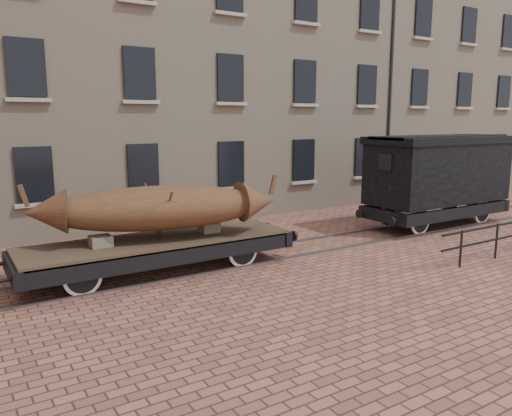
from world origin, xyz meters
TOP-DOWN VIEW (x-y plane):
  - ground at (0.00, 0.00)m, footprint 90.00×90.00m
  - warehouse_cream at (3.00, 9.99)m, footprint 40.00×10.19m
  - rail_track at (0.00, 0.00)m, footprint 30.00×1.52m
  - flatcar_wagon at (-3.95, 0.00)m, footprint 7.62×2.07m
  - iron_boat at (-3.91, -0.00)m, footprint 6.29×2.99m
  - goods_van at (6.86, 0.00)m, footprint 6.39×2.33m

SIDE VIEW (x-z plane):
  - ground at x=0.00m, z-range 0.00..0.00m
  - rail_track at x=0.00m, z-range 0.00..0.06m
  - flatcar_wagon at x=-3.95m, z-range 0.14..1.29m
  - iron_boat at x=-3.91m, z-range 0.93..2.46m
  - goods_van at x=6.86m, z-range 0.42..3.72m
  - warehouse_cream at x=3.00m, z-range 0.00..14.00m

